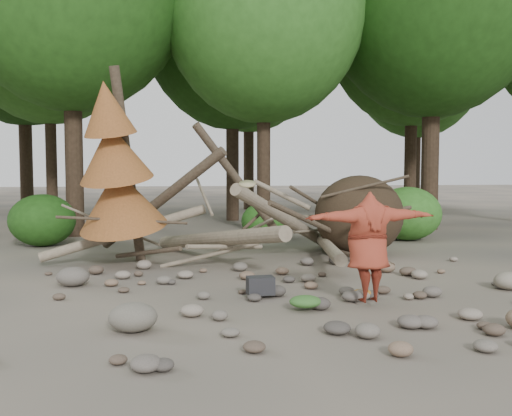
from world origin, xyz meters
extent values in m
plane|color=#514C44|center=(0.00, 0.00, 0.00)|extent=(120.00, 120.00, 0.00)
ellipsoid|color=#332619|center=(2.60, 4.30, 0.99)|extent=(2.20, 1.87, 1.98)
cylinder|color=gray|center=(-1.00, 3.70, 0.55)|extent=(2.61, 5.11, 1.08)
cylinder|color=gray|center=(0.80, 4.20, 0.90)|extent=(3.18, 3.71, 1.90)
cylinder|color=brown|center=(-2.20, 4.60, 1.40)|extent=(3.08, 1.91, 2.49)
cylinder|color=gray|center=(1.60, 3.50, 0.35)|extent=(1.13, 4.98, 0.43)
cylinder|color=brown|center=(-0.30, 4.80, 1.80)|extent=(2.39, 1.03, 2.89)
cylinder|color=gray|center=(-3.00, 4.00, 0.70)|extent=(3.71, 0.86, 1.20)
cylinder|color=#4C3F30|center=(-2.50, 3.50, 0.30)|extent=(1.52, 1.70, 0.49)
cylinder|color=gray|center=(0.20, 4.40, 0.80)|extent=(1.57, 0.85, 0.69)
cylinder|color=#4C3F30|center=(1.80, 4.90, 1.20)|extent=(1.92, 1.25, 1.10)
cylinder|color=gray|center=(-1.20, 4.20, 1.50)|extent=(0.37, 1.42, 0.85)
cylinder|color=#4C3F30|center=(2.20, 3.20, 0.15)|extent=(0.79, 2.54, 0.12)
cylinder|color=gray|center=(-0.80, 3.10, 0.45)|extent=(1.78, 1.11, 0.29)
cylinder|color=#4C3F30|center=(-2.90, 3.80, 2.20)|extent=(0.67, 1.13, 4.35)
cone|color=brown|center=(-3.06, 3.49, 1.50)|extent=(2.06, 2.13, 1.86)
cone|color=brown|center=(-3.16, 3.28, 2.50)|extent=(1.71, 1.78, 1.65)
cone|color=brown|center=(-3.26, 3.09, 3.40)|extent=(1.23, 1.30, 1.41)
cylinder|color=#38281C|center=(-5.00, 9.50, 4.48)|extent=(0.56, 0.56, 8.96)
cylinder|color=#38281C|center=(1.00, 9.20, 3.57)|extent=(0.44, 0.44, 7.14)
ellipsoid|color=#367725|center=(1.00, 9.20, 7.34)|extent=(6.53, 6.53, 7.51)
cylinder|color=#38281C|center=(7.00, 9.80, 4.72)|extent=(0.60, 0.60, 9.45)
cylinder|color=#38281C|center=(-6.50, 13.50, 3.78)|extent=(0.42, 0.42, 7.56)
ellipsoid|color=#367725|center=(-6.50, 13.50, 7.78)|extent=(6.91, 6.91, 7.95)
cylinder|color=#38281C|center=(0.50, 14.20, 4.27)|extent=(0.52, 0.52, 8.54)
ellipsoid|color=#204F15|center=(0.50, 14.20, 8.78)|extent=(7.81, 7.81, 10.15)
cylinder|color=#38281C|center=(8.00, 13.80, 4.06)|extent=(0.50, 0.50, 8.12)
ellipsoid|color=#2B641D|center=(8.00, 13.80, 8.35)|extent=(7.42, 7.42, 8.91)
cylinder|color=#38281C|center=(-9.00, 20.00, 4.83)|extent=(0.62, 0.62, 9.66)
ellipsoid|color=#1B4412|center=(-9.00, 20.00, 9.94)|extent=(8.83, 8.83, 11.48)
cylinder|color=#38281C|center=(2.00, 20.50, 4.38)|extent=(0.54, 0.54, 8.75)
ellipsoid|color=#367725|center=(2.00, 20.50, 9.00)|extent=(8.00, 8.00, 10.00)
cylinder|color=#38281C|center=(11.00, 20.00, 3.92)|extent=(0.46, 0.46, 7.84)
ellipsoid|color=#2B641D|center=(11.00, 20.00, 8.06)|extent=(7.17, 7.17, 8.60)
ellipsoid|color=#204F15|center=(-5.50, 7.20, 0.72)|extent=(1.80, 1.80, 1.44)
ellipsoid|color=#2B641D|center=(0.80, 7.80, 0.56)|extent=(1.40, 1.40, 1.12)
ellipsoid|color=#367725|center=(5.00, 7.00, 0.80)|extent=(2.00, 2.00, 1.60)
imported|color=maroon|center=(1.08, -0.70, 0.94)|extent=(2.15, 0.75, 1.71)
cylinder|color=tan|center=(-0.83, -0.84, 1.92)|extent=(0.31, 0.30, 0.13)
cube|color=black|center=(-0.49, 0.11, 0.15)|extent=(0.46, 0.32, 0.30)
ellipsoid|color=#346528|center=(0.05, -0.85, 0.09)|extent=(0.49, 0.41, 0.18)
ellipsoid|color=#A3621C|center=(1.13, -0.26, 0.06)|extent=(0.33, 0.27, 0.12)
ellipsoid|color=#686357|center=(-2.45, -1.59, 0.19)|extent=(0.64, 0.58, 0.39)
ellipsoid|color=gray|center=(3.96, 0.11, 0.16)|extent=(0.52, 0.47, 0.31)
ellipsoid|color=#635C53|center=(-3.74, 1.52, 0.18)|extent=(0.59, 0.53, 0.35)
camera|label=1|loc=(-1.91, -9.13, 2.15)|focal=40.00mm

